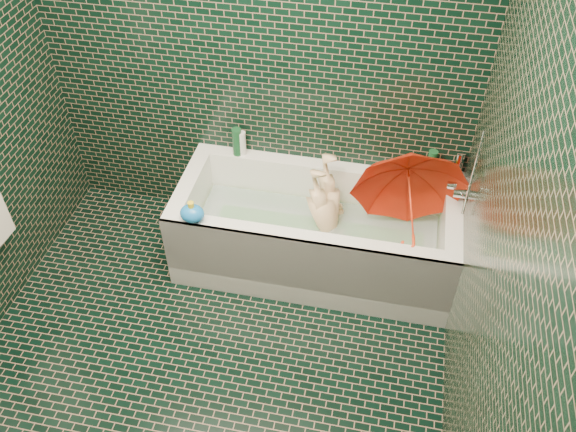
% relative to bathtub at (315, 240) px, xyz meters
% --- Properties ---
extents(floor, '(2.80, 2.80, 0.00)m').
position_rel_bathtub_xyz_m(floor, '(-0.45, -1.01, -0.21)').
color(floor, black).
rests_on(floor, ground).
extents(wall_back, '(2.80, 0.00, 2.80)m').
position_rel_bathtub_xyz_m(wall_back, '(-0.45, 0.39, 1.04)').
color(wall_back, black).
rests_on(wall_back, floor).
extents(wall_right, '(0.00, 2.80, 2.80)m').
position_rel_bathtub_xyz_m(wall_right, '(0.85, -1.01, 1.04)').
color(wall_right, black).
rests_on(wall_right, floor).
extents(bathtub, '(1.70, 0.75, 0.55)m').
position_rel_bathtub_xyz_m(bathtub, '(0.00, 0.00, 0.00)').
color(bathtub, white).
rests_on(bathtub, floor).
extents(bath_mat, '(1.35, 0.47, 0.01)m').
position_rel_bathtub_xyz_m(bath_mat, '(0.00, 0.02, -0.06)').
color(bath_mat, green).
rests_on(bath_mat, bathtub).
extents(water, '(1.48, 0.53, 0.00)m').
position_rel_bathtub_xyz_m(water, '(0.00, 0.02, 0.09)').
color(water, silver).
rests_on(water, bathtub).
extents(faucet, '(0.18, 0.19, 0.55)m').
position_rel_bathtub_xyz_m(faucet, '(0.81, 0.01, 0.56)').
color(faucet, silver).
rests_on(faucet, wall_right).
extents(child, '(0.97, 0.60, 0.33)m').
position_rel_bathtub_xyz_m(child, '(0.07, 0.07, 0.10)').
color(child, beige).
rests_on(child, bathtub).
extents(umbrella, '(0.92, 0.80, 0.95)m').
position_rel_bathtub_xyz_m(umbrella, '(0.54, -0.02, 0.41)').
color(umbrella, red).
rests_on(umbrella, bathtub).
extents(soap_bottle_a, '(0.12, 0.13, 0.25)m').
position_rel_bathtub_xyz_m(soap_bottle_a, '(0.80, 0.34, 0.34)').
color(soap_bottle_a, white).
rests_on(soap_bottle_a, bathtub).
extents(soap_bottle_b, '(0.08, 0.08, 0.17)m').
position_rel_bathtub_xyz_m(soap_bottle_b, '(0.80, 0.35, 0.34)').
color(soap_bottle_b, '#511B68').
rests_on(soap_bottle_b, bathtub).
extents(soap_bottle_c, '(0.15, 0.15, 0.15)m').
position_rel_bathtub_xyz_m(soap_bottle_c, '(0.75, 0.32, 0.34)').
color(soap_bottle_c, '#134423').
rests_on(soap_bottle_c, bathtub).
extents(bottle_right_tall, '(0.07, 0.07, 0.22)m').
position_rel_bathtub_xyz_m(bottle_right_tall, '(0.64, 0.32, 0.45)').
color(bottle_right_tall, '#134423').
rests_on(bottle_right_tall, bathtub).
extents(bottle_right_pump, '(0.06, 0.06, 0.20)m').
position_rel_bathtub_xyz_m(bottle_right_pump, '(0.80, 0.36, 0.44)').
color(bottle_right_pump, silver).
rests_on(bottle_right_pump, bathtub).
extents(bottle_left_tall, '(0.08, 0.08, 0.19)m').
position_rel_bathtub_xyz_m(bottle_left_tall, '(-0.57, 0.33, 0.43)').
color(bottle_left_tall, '#134423').
rests_on(bottle_left_tall, bathtub).
extents(bottle_left_short, '(0.06, 0.06, 0.17)m').
position_rel_bathtub_xyz_m(bottle_left_short, '(-0.54, 0.34, 0.42)').
color(bottle_left_short, white).
rests_on(bottle_left_short, bathtub).
extents(rubber_duck, '(0.12, 0.09, 0.09)m').
position_rel_bathtub_xyz_m(rubber_duck, '(0.65, 0.33, 0.38)').
color(rubber_duck, yellow).
rests_on(rubber_duck, bathtub).
extents(bath_toy, '(0.16, 0.13, 0.14)m').
position_rel_bathtub_xyz_m(bath_toy, '(-0.66, -0.32, 0.40)').
color(bath_toy, blue).
rests_on(bath_toy, bathtub).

